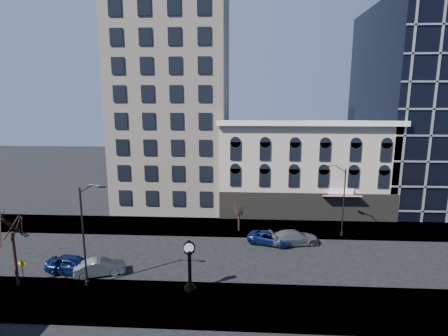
# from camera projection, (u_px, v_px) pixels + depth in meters

# --- Properties ---
(ground) EXTENTS (160.00, 160.00, 0.00)m
(ground) POSITION_uv_depth(u_px,v_px,m) (201.00, 257.00, 33.80)
(ground) COLOR black
(ground) RESTS_ON ground
(sidewalk_far) EXTENTS (160.00, 6.00, 0.12)m
(sidewalk_far) POSITION_uv_depth(u_px,v_px,m) (209.00, 227.00, 41.63)
(sidewalk_far) COLOR gray
(sidewalk_far) RESTS_ON ground
(sidewalk_near) EXTENTS (160.00, 6.00, 0.12)m
(sidewalk_near) POSITION_uv_depth(u_px,v_px,m) (188.00, 303.00, 25.95)
(sidewalk_near) COLOR gray
(sidewalk_near) RESTS_ON ground
(cream_tower) EXTENTS (15.90, 15.40, 42.50)m
(cream_tower) POSITION_uv_depth(u_px,v_px,m) (172.00, 68.00, 48.97)
(cream_tower) COLOR beige
(cream_tower) RESTS_ON ground
(victorian_row) EXTENTS (22.60, 11.19, 12.50)m
(victorian_row) POSITION_uv_depth(u_px,v_px,m) (302.00, 167.00, 47.56)
(victorian_row) COLOR #AEA390
(victorian_row) RESTS_ON ground
(glass_office) EXTENTS (20.00, 20.15, 28.00)m
(glass_office) POSITION_uv_depth(u_px,v_px,m) (440.00, 107.00, 49.82)
(glass_office) COLOR black
(glass_office) RESTS_ON ground
(street_clock) EXTENTS (0.96, 0.96, 4.22)m
(street_clock) POSITION_uv_depth(u_px,v_px,m) (190.00, 268.00, 27.26)
(street_clock) COLOR black
(street_clock) RESTS_ON sidewalk_near
(street_lamp_near) EXTENTS (2.23, 0.58, 8.65)m
(street_lamp_near) POSITION_uv_depth(u_px,v_px,m) (88.00, 208.00, 27.01)
(street_lamp_near) COLOR black
(street_lamp_near) RESTS_ON sidewalk_near
(street_lamp_far) EXTENTS (1.98, 0.92, 8.00)m
(street_lamp_far) POSITION_uv_depth(u_px,v_px,m) (339.00, 182.00, 37.90)
(street_lamp_far) COLOR black
(street_lamp_far) RESTS_ON sidewalk_far
(bare_tree_near) EXTENTS (4.25, 4.25, 7.30)m
(bare_tree_near) POSITION_uv_depth(u_px,v_px,m) (10.00, 220.00, 27.35)
(bare_tree_near) COLOR black
(bare_tree_near) RESTS_ON sidewalk_near
(bare_tree_far) EXTENTS (2.19, 2.19, 3.76)m
(bare_tree_far) POSITION_uv_depth(u_px,v_px,m) (239.00, 207.00, 39.83)
(bare_tree_far) COLOR black
(bare_tree_far) RESTS_ON sidewalk_far
(warning_sign) EXTENTS (0.67, 0.10, 2.07)m
(warning_sign) POSITION_uv_depth(u_px,v_px,m) (22.00, 267.00, 28.41)
(warning_sign) COLOR black
(warning_sign) RESTS_ON sidewalk_near
(car_near_a) EXTENTS (4.84, 2.45, 1.58)m
(car_near_a) POSITION_uv_depth(u_px,v_px,m) (72.00, 264.00, 30.50)
(car_near_a) COLOR #0C194C
(car_near_a) RESTS_ON ground
(car_near_b) EXTENTS (4.49, 2.84, 1.40)m
(car_near_b) POSITION_uv_depth(u_px,v_px,m) (100.00, 267.00, 30.15)
(car_near_b) COLOR #595B60
(car_near_b) RESTS_ON ground
(car_far_a) EXTENTS (5.14, 3.48, 1.31)m
(car_far_a) POSITION_uv_depth(u_px,v_px,m) (270.00, 238.00, 36.70)
(car_far_a) COLOR #0C194C
(car_far_a) RESTS_ON ground
(car_far_b) EXTENTS (5.50, 3.21, 1.50)m
(car_far_b) POSITION_uv_depth(u_px,v_px,m) (294.00, 238.00, 36.56)
(car_far_b) COLOR #595B60
(car_far_b) RESTS_ON ground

